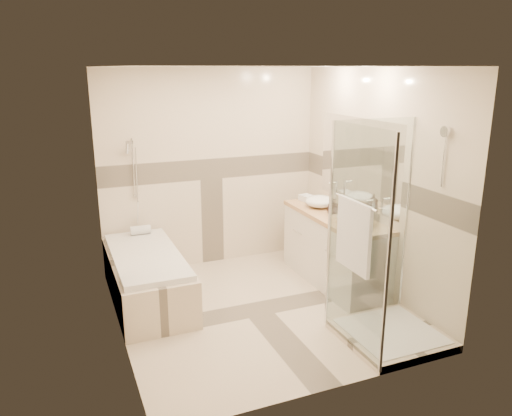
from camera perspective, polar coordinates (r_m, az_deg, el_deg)
name	(u,v)px	position (r m, az deg, el deg)	size (l,w,h in m)	color
room	(261,194)	(5.02, 0.56, 1.55)	(2.82, 3.02, 2.52)	beige
bathtub	(147,275)	(5.63, -12.34, -7.46)	(0.75, 1.70, 0.56)	beige
vanity	(334,249)	(5.99, 8.95, -4.62)	(0.58, 1.62, 0.85)	silver
shower_enclosure	(379,289)	(4.83, 13.84, -8.98)	(0.96, 0.93, 2.04)	beige
vessel_sink_near	(320,201)	(6.12, 7.29, 0.76)	(0.36, 0.36, 0.14)	white
vessel_sink_far	(355,218)	(5.48, 11.26, -1.10)	(0.40, 0.40, 0.16)	white
faucet_near	(335,191)	(6.20, 9.05, 1.90)	(0.13, 0.03, 0.31)	silver
faucet_far	(372,209)	(5.58, 13.16, -0.09)	(0.11, 0.03, 0.27)	silver
amenity_bottle_a	(333,206)	(5.86, 8.78, 0.20)	(0.08, 0.08, 0.18)	black
amenity_bottle_b	(332,207)	(5.88, 8.64, 0.10)	(0.11, 0.11, 0.14)	black
folded_towels	(308,198)	(6.37, 5.98, 1.09)	(0.14, 0.23, 0.07)	silver
rolled_towel	(140,230)	(6.14, -13.07, -2.47)	(0.11, 0.11, 0.24)	silver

